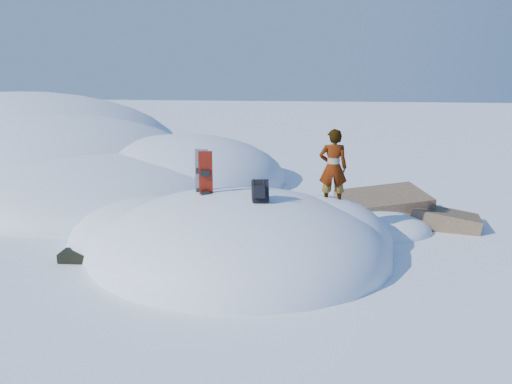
# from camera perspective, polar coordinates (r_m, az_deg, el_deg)

# --- Properties ---
(ground) EXTENTS (120.00, 120.00, 0.00)m
(ground) POSITION_cam_1_polar(r_m,az_deg,el_deg) (11.74, -1.83, -7.18)
(ground) COLOR white
(ground) RESTS_ON ground
(snow_mound) EXTENTS (8.00, 6.00, 3.00)m
(snow_mound) POSITION_cam_1_polar(r_m,az_deg,el_deg) (11.98, -2.45, -6.73)
(snow_mound) COLOR silver
(snow_mound) RESTS_ON ground
(snow_ridge) EXTENTS (21.50, 18.50, 6.40)m
(snow_ridge) POSITION_cam_1_polar(r_m,az_deg,el_deg) (24.39, -22.65, 2.77)
(snow_ridge) COLOR silver
(snow_ridge) RESTS_ON ground
(rock_outcrop) EXTENTS (4.68, 4.41, 1.68)m
(rock_outcrop) POSITION_cam_1_polar(r_m,az_deg,el_deg) (14.55, 14.83, -3.40)
(rock_outcrop) COLOR brown
(rock_outcrop) RESTS_ON ground
(snowboard_red) EXTENTS (0.35, 0.30, 1.65)m
(snowboard_red) POSITION_cam_1_polar(r_m,az_deg,el_deg) (11.33, -5.75, 0.73)
(snowboard_red) COLOR red
(snowboard_red) RESTS_ON snow_mound
(snowboard_dark) EXTENTS (0.31, 0.20, 1.64)m
(snowboard_dark) POSITION_cam_1_polar(r_m,az_deg,el_deg) (11.72, -6.25, 1.00)
(snowboard_dark) COLOR black
(snowboard_dark) RESTS_ON snow_mound
(backpack) EXTENTS (0.44, 0.51, 0.59)m
(backpack) POSITION_cam_1_polar(r_m,az_deg,el_deg) (10.67, 0.45, 0.07)
(backpack) COLOR black
(backpack) RESTS_ON snow_mound
(gear_pile) EXTENTS (0.97, 0.73, 0.26)m
(gear_pile) POSITION_cam_1_polar(r_m,az_deg,el_deg) (12.05, -19.40, -6.77)
(gear_pile) COLOR black
(gear_pile) RESTS_ON ground
(person) EXTENTS (0.69, 0.47, 1.83)m
(person) POSITION_cam_1_polar(r_m,az_deg,el_deg) (11.91, 8.80, 2.77)
(person) COLOR slate
(person) RESTS_ON snow_mound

